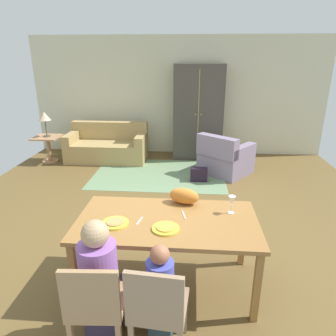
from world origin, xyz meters
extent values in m
cube|color=brown|center=(0.00, 0.44, -0.01)|extent=(6.84, 6.08, 0.02)
cube|color=beige|center=(0.00, 3.53, 1.35)|extent=(6.84, 0.10, 2.70)
cube|color=olive|center=(0.14, -1.25, 0.74)|extent=(1.74, 0.92, 0.04)
cube|color=olive|center=(-0.67, -1.65, 0.36)|extent=(0.06, 0.06, 0.72)
cube|color=olive|center=(0.95, -1.65, 0.36)|extent=(0.06, 0.06, 0.72)
cube|color=olive|center=(-0.67, -0.85, 0.36)|extent=(0.06, 0.06, 0.72)
cube|color=olive|center=(0.95, -0.85, 0.36)|extent=(0.06, 0.06, 0.72)
cylinder|color=yellow|center=(-0.33, -1.37, 0.77)|extent=(0.25, 0.25, 0.02)
cylinder|color=tan|center=(-0.33, -1.37, 0.78)|extent=(0.17, 0.17, 0.01)
cylinder|color=yellow|center=(0.14, -1.43, 0.77)|extent=(0.25, 0.25, 0.02)
cylinder|color=gold|center=(0.14, -1.43, 0.78)|extent=(0.17, 0.17, 0.01)
cylinder|color=silver|center=(0.77, -1.07, 0.76)|extent=(0.06, 0.06, 0.01)
cylinder|color=silver|center=(0.77, -1.07, 0.81)|extent=(0.01, 0.01, 0.09)
cone|color=silver|center=(0.77, -1.07, 0.90)|extent=(0.07, 0.07, 0.09)
cube|color=silver|center=(-0.12, -1.30, 0.76)|extent=(0.05, 0.15, 0.01)
cube|color=silver|center=(0.30, -1.15, 0.76)|extent=(0.05, 0.17, 0.01)
cube|color=#A98258|center=(-0.33, -1.99, 0.43)|extent=(0.44, 0.44, 0.04)
cube|color=#A98258|center=(-0.32, -2.18, 0.66)|extent=(0.42, 0.07, 0.42)
cube|color=#A98258|center=(-0.17, -1.80, 0.21)|extent=(0.04, 0.04, 0.41)
cube|color=#A98258|center=(-0.53, -1.83, 0.21)|extent=(0.04, 0.04, 0.41)
cube|color=#3A3253|center=(-0.34, -1.85, 0.23)|extent=(0.28, 0.36, 0.45)
cylinder|color=#9661B5|center=(-0.33, -1.93, 0.68)|extent=(0.30, 0.30, 0.46)
sphere|color=tan|center=(-0.33, -1.93, 1.00)|extent=(0.21, 0.21, 0.21)
cube|color=#9E8060|center=(0.14, -1.99, 0.43)|extent=(0.46, 0.46, 0.04)
cube|color=#9E8060|center=(0.13, -2.18, 0.66)|extent=(0.42, 0.08, 0.42)
cube|color=#9E8060|center=(0.34, -1.83, 0.21)|extent=(0.04, 0.04, 0.41)
cube|color=#9E8060|center=(-0.02, -1.80, 0.21)|extent=(0.04, 0.04, 0.41)
cube|color=#293F4B|center=(0.15, -1.88, 0.23)|extent=(0.21, 0.26, 0.45)
cylinder|color=#4951C1|center=(0.14, -1.93, 0.62)|extent=(0.22, 0.22, 0.33)
sphere|color=#A86848|center=(0.14, -1.93, 0.85)|extent=(0.15, 0.15, 0.15)
ellipsoid|color=orange|center=(0.29, -0.89, 0.84)|extent=(0.35, 0.24, 0.17)
cube|color=#6A8860|center=(-0.28, 1.91, 0.00)|extent=(2.60, 1.80, 0.01)
cube|color=tan|center=(-1.55, 2.71, 0.21)|extent=(1.76, 0.84, 0.42)
cube|color=tan|center=(-1.55, 3.05, 0.62)|extent=(1.76, 0.20, 0.40)
cube|color=tan|center=(-2.33, 2.71, 0.52)|extent=(0.18, 0.84, 0.20)
cube|color=tan|center=(-0.76, 2.71, 0.52)|extent=(0.18, 0.84, 0.20)
cube|color=gray|center=(1.06, 2.11, 0.21)|extent=(1.19, 1.19, 0.42)
cube|color=gray|center=(0.85, 1.84, 0.62)|extent=(0.79, 0.69, 0.40)
cube|color=gray|center=(1.32, 1.90, 0.52)|extent=(0.67, 0.77, 0.20)
cube|color=gray|center=(0.80, 2.32, 0.52)|extent=(0.67, 0.77, 0.20)
cube|color=#454038|center=(0.49, 3.14, 1.05)|extent=(1.10, 0.56, 2.10)
cube|color=#B09849|center=(0.49, 2.85, 1.05)|extent=(0.02, 0.01, 1.89)
sphere|color=#B09849|center=(0.43, 2.85, 1.05)|extent=(0.04, 0.04, 0.04)
sphere|color=#B09849|center=(0.55, 2.85, 1.05)|extent=(0.04, 0.04, 0.04)
cube|color=#AD7E57|center=(-2.82, 2.51, 0.56)|extent=(0.56, 0.56, 0.03)
cylinder|color=#AD7E57|center=(-2.82, 2.51, 0.27)|extent=(0.08, 0.08, 0.55)
cylinder|color=#AD7E57|center=(-2.82, 2.51, 0.01)|extent=(0.36, 0.36, 0.03)
cylinder|color=#4A483E|center=(-2.82, 2.51, 0.59)|extent=(0.16, 0.16, 0.02)
cylinder|color=#4A483E|center=(-2.82, 2.51, 0.77)|extent=(0.02, 0.02, 0.34)
cone|color=#D5B193|center=(-2.82, 2.51, 1.03)|extent=(0.26, 0.26, 0.18)
cube|color=black|center=(0.51, 1.61, 0.13)|extent=(0.32, 0.16, 0.26)
camera|label=1|loc=(0.35, -3.84, 2.23)|focal=32.80mm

